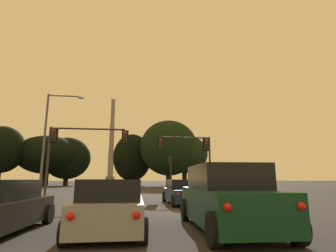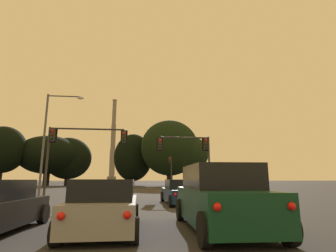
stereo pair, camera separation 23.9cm
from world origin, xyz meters
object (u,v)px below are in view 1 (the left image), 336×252
Objects in this scene: suv_right_lane_second at (227,198)px; street_lamp at (51,132)px; sedan_right_lane_front at (183,192)px; smokestack at (111,148)px; traffic_light_overhead_right at (192,150)px; traffic_light_overhead_left at (77,143)px; hatchback_center_lane_second at (112,207)px; traffic_light_far_right at (170,167)px.

suv_right_lane_second is 20.95m from street_lamp.
smokestack is at bearing 95.66° from sedan_right_lane_front.
traffic_light_overhead_right reaches higher than sedan_right_lane_front.
traffic_light_overhead_left is (-7.61, 14.65, 3.52)m from suv_right_lane_second.
traffic_light_overhead_left reaches higher than sedan_right_lane_front.
hatchback_center_lane_second is 15.62m from traffic_light_overhead_left.
smokestack reaches higher than suv_right_lane_second.
traffic_light_overhead_right reaches higher than hatchback_center_lane_second.
traffic_light_overhead_right is 22.41m from traffic_light_far_right.
hatchback_center_lane_second is at bearing -84.55° from smokestack.
smokestack reaches higher than traffic_light_overhead_left.
sedan_right_lane_front is at bearing -40.03° from street_lamp.
street_lamp is (-10.65, 17.38, 4.85)m from suv_right_lane_second.
traffic_light_far_right is 0.10× the size of smokestack.
street_lamp is (-3.04, 2.74, 1.33)m from traffic_light_overhead_left.
street_lamp is at bearing -123.77° from traffic_light_far_right.
hatchback_center_lane_second is at bearing 179.56° from suv_right_lane_second.
sedan_right_lane_front is 152.79m from smokestack.
sedan_right_lane_front is at bearing -39.21° from traffic_light_overhead_left.
suv_right_lane_second is 8.31m from sedan_right_lane_front.
suv_right_lane_second is at bearing -58.52° from street_lamp.
smokestack is at bearing 95.20° from hatchback_center_lane_second.
traffic_light_far_right is (6.52, 37.97, 2.90)m from hatchback_center_lane_second.
traffic_light_far_right reaches higher than sedan_right_lane_front.
sedan_right_lane_front is 30.06m from traffic_light_far_right.
hatchback_center_lane_second is at bearing -67.04° from street_lamp.
traffic_light_far_right reaches higher than traffic_light_overhead_right.
suv_right_lane_second is 160.92m from smokestack.
traffic_light_overhead_right is 10.03m from traffic_light_overhead_left.
suv_right_lane_second is 0.09× the size of smokestack.
traffic_light_overhead_right is 13.22m from street_lamp.
hatchback_center_lane_second is 0.44× the size of street_lamp.
smokestack is (-20.82, 142.97, 16.44)m from traffic_light_overhead_right.
hatchback_center_lane_second is 0.78× the size of traffic_light_overhead_right.
street_lamp reaches higher than suv_right_lane_second.
traffic_light_overhead_left is 0.70× the size of street_lamp.
traffic_light_overhead_left is 25.81m from traffic_light_far_right.
traffic_light_far_right is at bearing 80.00° from hatchback_center_lane_second.
sedan_right_lane_front is at bearing -95.81° from traffic_light_far_right.
traffic_light_far_right is (0.84, 22.39, -0.47)m from traffic_light_overhead_right.
traffic_light_far_right reaches higher than suv_right_lane_second.
smokestack reaches higher than street_lamp.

